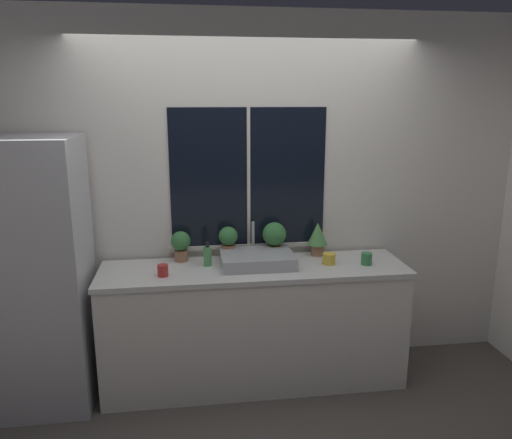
% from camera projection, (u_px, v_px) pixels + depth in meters
% --- Properties ---
extents(ground_plane, '(14.00, 14.00, 0.00)m').
position_uv_depth(ground_plane, '(260.00, 401.00, 3.52)').
color(ground_plane, '#4C4742').
extents(wall_back, '(8.00, 0.09, 2.70)m').
position_uv_depth(wall_back, '(248.00, 196.00, 3.80)').
color(wall_back, silver).
rests_on(wall_back, ground_plane).
extents(wall_right, '(0.06, 7.00, 2.70)m').
position_uv_depth(wall_right, '(452.00, 174.00, 4.92)').
color(wall_right, silver).
rests_on(wall_right, ground_plane).
extents(counter, '(2.20, 0.58, 0.90)m').
position_uv_depth(counter, '(254.00, 325.00, 3.68)').
color(counter, white).
rests_on(counter, ground_plane).
extents(refrigerator, '(0.71, 0.64, 1.84)m').
position_uv_depth(refrigerator, '(32.00, 276.00, 3.34)').
color(refrigerator, '#B7B7BC').
rests_on(refrigerator, ground_plane).
extents(sink, '(0.52, 0.43, 0.27)m').
position_uv_depth(sink, '(257.00, 259.00, 3.61)').
color(sink, '#ADADB2').
rests_on(sink, counter).
extents(potted_plant_far_left, '(0.14, 0.14, 0.23)m').
position_uv_depth(potted_plant_far_left, '(181.00, 244.00, 3.68)').
color(potted_plant_far_left, '#9E6B4C').
rests_on(potted_plant_far_left, counter).
extents(potted_plant_center_left, '(0.14, 0.14, 0.25)m').
position_uv_depth(potted_plant_center_left, '(228.00, 241.00, 3.72)').
color(potted_plant_center_left, '#9E6B4C').
rests_on(potted_plant_center_left, counter).
extents(potted_plant_center_right, '(0.18, 0.18, 0.27)m').
position_uv_depth(potted_plant_center_right, '(274.00, 237.00, 3.76)').
color(potted_plant_center_right, '#9E6B4C').
rests_on(potted_plant_center_right, counter).
extents(potted_plant_far_right, '(0.15, 0.15, 0.26)m').
position_uv_depth(potted_plant_far_right, '(317.00, 236.00, 3.81)').
color(potted_plant_far_right, '#9E6B4C').
rests_on(potted_plant_far_right, counter).
extents(soap_bottle, '(0.06, 0.06, 0.18)m').
position_uv_depth(soap_bottle, '(207.00, 256.00, 3.58)').
color(soap_bottle, '#519E5B').
rests_on(soap_bottle, counter).
extents(mug_green, '(0.08, 0.08, 0.09)m').
position_uv_depth(mug_green, '(367.00, 259.00, 3.61)').
color(mug_green, '#38844C').
rests_on(mug_green, counter).
extents(mug_yellow, '(0.09, 0.09, 0.08)m').
position_uv_depth(mug_yellow, '(329.00, 259.00, 3.63)').
color(mug_yellow, gold).
rests_on(mug_yellow, counter).
extents(mug_red, '(0.07, 0.07, 0.08)m').
position_uv_depth(mug_red, '(163.00, 270.00, 3.38)').
color(mug_red, '#B72D28').
rests_on(mug_red, counter).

